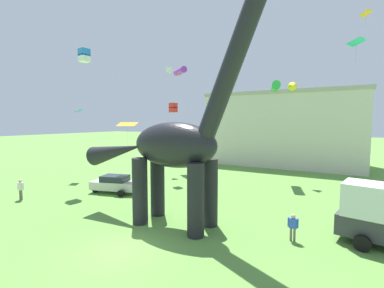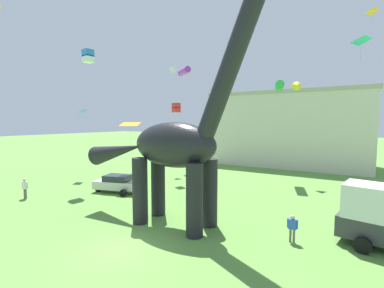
{
  "view_description": "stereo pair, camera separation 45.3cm",
  "coord_description": "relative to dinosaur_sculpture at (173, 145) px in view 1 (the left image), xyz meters",
  "views": [
    {
      "loc": [
        9.45,
        -9.46,
        6.4
      ],
      "look_at": [
        1.14,
        5.35,
        4.98
      ],
      "focal_mm": 25.21,
      "sensor_mm": 36.0,
      "label": 1
    },
    {
      "loc": [
        9.84,
        -9.23,
        6.4
      ],
      "look_at": [
        1.14,
        5.35,
        4.98
      ],
      "focal_mm": 25.21,
      "sensor_mm": 36.0,
      "label": 2
    }
  ],
  "objects": [
    {
      "name": "ground_plane",
      "position": [
        -0.45,
        -4.26,
        -4.98
      ],
      "size": [
        240.0,
        240.0,
        0.0
      ],
      "primitive_type": "plane",
      "color": "#5B8E3D"
    },
    {
      "name": "dinosaur_sculpture",
      "position": [
        0.0,
        0.0,
        0.0
      ],
      "size": [
        13.16,
        2.79,
        13.76
      ],
      "rotation": [
        0.0,
        0.0,
        0.36
      ],
      "color": "black",
      "rests_on": "ground_plane"
    },
    {
      "name": "parked_sedan_left",
      "position": [
        -8.77,
        3.74,
        -4.17
      ],
      "size": [
        4.53,
        2.86,
        1.55
      ],
      "rotation": [
        0.0,
        0.0,
        0.28
      ],
      "color": "silver",
      "rests_on": "ground_plane"
    },
    {
      "name": "person_near_flyer",
      "position": [
        6.88,
        1.08,
        -4.07
      ],
      "size": [
        0.56,
        0.25,
        1.49
      ],
      "rotation": [
        0.0,
        0.0,
        0.2
      ],
      "color": "#6B6056",
      "rests_on": "ground_plane"
    },
    {
      "name": "person_strolling_adult",
      "position": [
        -13.76,
        -1.76,
        -3.95
      ],
      "size": [
        0.63,
        0.28,
        1.69
      ],
      "rotation": [
        0.0,
        0.0,
        0.58
      ],
      "color": "#6B6056",
      "rests_on": "ground_plane"
    },
    {
      "name": "person_far_spectator",
      "position": [
        -1.38,
        7.99,
        -3.91
      ],
      "size": [
        0.66,
        0.29,
        1.76
      ],
      "rotation": [
        0.0,
        0.0,
        5.42
      ],
      "color": "black",
      "rests_on": "ground_plane"
    },
    {
      "name": "kite_near_low",
      "position": [
        -13.38,
        4.62,
        7.87
      ],
      "size": [
        1.0,
        1.0,
        1.24
      ],
      "color": "#287AE5"
    },
    {
      "name": "kite_high_left",
      "position": [
        9.72,
        15.01,
        8.49
      ],
      "size": [
        1.69,
        1.95,
        2.09
      ],
      "color": "#19B2B7"
    },
    {
      "name": "kite_far_right",
      "position": [
        10.62,
        21.18,
        12.88
      ],
      "size": [
        1.25,
        1.5,
        1.69
      ],
      "color": "orange"
    },
    {
      "name": "kite_drifting",
      "position": [
        -17.05,
        6.73,
        2.62
      ],
      "size": [
        1.29,
        1.4,
        0.35
      ],
      "color": "#287AE5"
    },
    {
      "name": "kite_trailing",
      "position": [
        -8.8,
        5.51,
        1.16
      ],
      "size": [
        2.18,
        1.94,
        2.24
      ],
      "color": "orange"
    },
    {
      "name": "kite_high_right",
      "position": [
        -7.04,
        10.72,
        2.91
      ],
      "size": [
        0.93,
        0.93,
        1.0
      ],
      "color": "red"
    },
    {
      "name": "kite_mid_right",
      "position": [
        -10.38,
        16.94,
        8.06
      ],
      "size": [
        3.05,
        3.15,
        0.89
      ],
      "color": "purple"
    },
    {
      "name": "kite_apex",
      "position": [
        2.86,
        16.31,
        5.17
      ],
      "size": [
        3.06,
        3.28,
        0.93
      ],
      "color": "green"
    },
    {
      "name": "background_building_block",
      "position": [
        1.29,
        28.21,
        0.32
      ],
      "size": [
        21.56,
        10.47,
        10.58
      ],
      "color": "beige",
      "rests_on": "ground_plane"
    }
  ]
}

